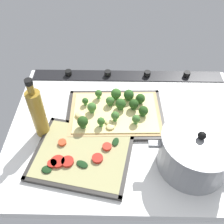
{
  "coord_description": "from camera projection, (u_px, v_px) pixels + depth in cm",
  "views": [
    {
      "loc": [
        4.98,
        59.58,
        69.86
      ],
      "look_at": [
        6.08,
        -0.64,
        6.61
      ],
      "focal_mm": 41.48,
      "sensor_mm": 36.0,
      "label": 1
    }
  ],
  "objects": [
    {
      "name": "baking_tray_front",
      "position": [
        115.0,
        115.0,
        0.95
      ],
      "size": [
        35.77,
        25.51,
        1.3
      ],
      "color": "#33302D",
      "rests_on": "ground_plane"
    },
    {
      "name": "cooking_pot",
      "position": [
        195.0,
        152.0,
        0.76
      ],
      "size": [
        28.56,
        21.79,
        15.37
      ],
      "color": "gray",
      "rests_on": "ground_plane"
    },
    {
      "name": "ground_plane",
      "position": [
        129.0,
        129.0,
        0.93
      ],
      "size": [
        84.08,
        63.54,
        3.0
      ],
      "primitive_type": "cube",
      "color": "white"
    },
    {
      "name": "broccoli_pizza",
      "position": [
        116.0,
        110.0,
        0.94
      ],
      "size": [
        33.3,
        23.04,
        5.99
      ],
      "color": "tan",
      "rests_on": "baking_tray_front"
    },
    {
      "name": "stove_control_panel",
      "position": [
        127.0,
        75.0,
        1.11
      ],
      "size": [
        80.72,
        7.0,
        2.6
      ],
      "color": "black",
      "rests_on": "ground_plane"
    },
    {
      "name": "veggie_pizza_back",
      "position": [
        81.0,
        154.0,
        0.82
      ],
      "size": [
        31.74,
        27.56,
        1.9
      ],
      "color": "tan",
      "rests_on": "baking_tray_back"
    },
    {
      "name": "oil_bottle",
      "position": [
        38.0,
        113.0,
        0.83
      ],
      "size": [
        4.7,
        4.7,
        23.27
      ],
      "color": "olive",
      "rests_on": "ground_plane"
    },
    {
      "name": "baking_tray_back",
      "position": [
        82.0,
        155.0,
        0.83
      ],
      "size": [
        34.55,
        30.37,
        1.3
      ],
      "color": "#33302D",
      "rests_on": "ground_plane"
    }
  ]
}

